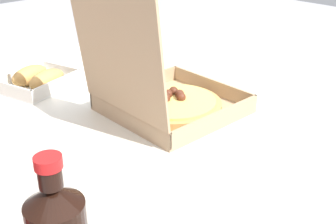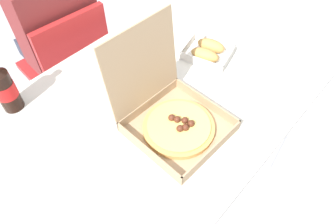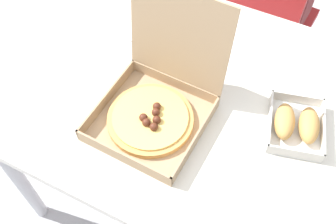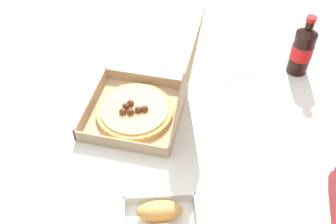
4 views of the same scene
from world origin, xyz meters
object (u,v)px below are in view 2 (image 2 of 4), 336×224
chair (71,66)px  cola_bottle (4,88)px  pizza_box_open (172,116)px  paper_menu (49,144)px  diner_person (55,28)px  bread_side_box (208,51)px

chair → cola_bottle: size_ratio=3.71×
pizza_box_open → paper_menu: pizza_box_open is taller
diner_person → pizza_box_open: (-0.09, -0.85, 0.11)m
diner_person → cola_bottle: size_ratio=5.14×
paper_menu → pizza_box_open: bearing=-60.8°
diner_person → bread_side_box: diner_person is taller
pizza_box_open → paper_menu: bearing=142.7°
pizza_box_open → bread_side_box: pizza_box_open is taller
cola_bottle → paper_menu: bearing=-92.8°
bread_side_box → cola_bottle: size_ratio=0.99×
paper_menu → cola_bottle: bearing=63.6°
pizza_box_open → paper_menu: 0.42m
paper_menu → bread_side_box: bearing=-33.3°
bread_side_box → paper_menu: size_ratio=1.05×
chair → cola_bottle: cola_bottle is taller
chair → diner_person: size_ratio=0.72×
chair → paper_menu: 0.74m
pizza_box_open → paper_menu: size_ratio=1.63×
diner_person → cola_bottle: bearing=-138.3°
chair → diner_person: (0.00, 0.06, 0.21)m
chair → bread_side_box: 0.78m
chair → paper_menu: size_ratio=3.95×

